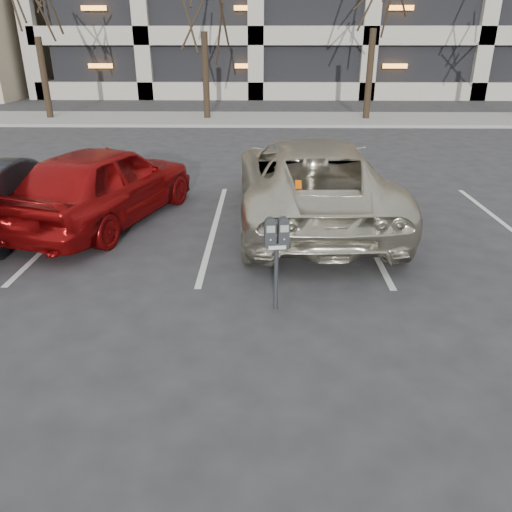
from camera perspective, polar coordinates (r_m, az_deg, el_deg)
ground at (r=7.43m, az=4.38°, el=-2.84°), size 140.00×140.00×0.00m
sidewalk at (r=22.88m, az=2.19°, el=15.37°), size 80.00×4.00×0.12m
stall_lines at (r=9.58m, az=-4.76°, el=3.38°), size 16.90×5.20×0.00m
parking_meter at (r=6.26m, az=2.38°, el=1.65°), size 0.33×0.17×1.25m
suv_silver at (r=9.74m, az=6.30°, el=8.60°), size 2.91×5.91×1.62m
car_red at (r=10.02m, az=-16.95°, el=7.91°), size 3.06×4.83×1.53m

